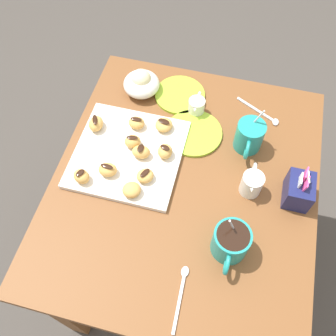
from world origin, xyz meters
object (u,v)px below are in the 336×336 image
sugar_caddy (299,190)px  saucer_lime_left (180,95)px  beignet_4 (145,176)px  beignet_0 (165,151)px  beignet_6 (141,152)px  coffee_mug_teal_left (249,136)px  beignet_2 (82,176)px  saucer_lime_right (194,133)px  beignet_8 (108,170)px  coffee_mug_teal_right (231,242)px  pastry_plate_square (128,154)px  chocolate_sauce_pitcher (197,106)px  ice_cream_bowl (141,83)px  beignet_3 (133,142)px  dining_table (183,202)px  beignet_7 (96,124)px  cream_pitcher_white (252,183)px  beignet_5 (164,125)px  beignet_1 (132,190)px

sugar_caddy → saucer_lime_left: size_ratio=0.64×
beignet_4 → beignet_0: bearing=159.6°
beignet_6 → coffee_mug_teal_left: bearing=112.5°
coffee_mug_teal_left → beignet_2: coffee_mug_teal_left is taller
sugar_caddy → beignet_4: (0.05, -0.42, -0.01)m
saucer_lime_right → beignet_4: beignet_4 is taller
saucer_lime_left → beignet_8: (0.35, -0.13, 0.03)m
coffee_mug_teal_right → beignet_0: 0.33m
pastry_plate_square → chocolate_sauce_pitcher: bearing=142.8°
beignet_0 → beignet_6: same height
coffee_mug_teal_left → ice_cream_bowl: 0.40m
beignet_3 → coffee_mug_teal_right: bearing=54.0°
beignet_2 → beignet_4: (-0.05, 0.17, -0.00)m
chocolate_sauce_pitcher → beignet_6: (0.21, -0.12, 0.00)m
dining_table → beignet_8: bearing=-80.0°
saucer_lime_right → beignet_3: bearing=-59.5°
beignet_6 → dining_table: bearing=73.6°
beignet_7 → beignet_8: 0.17m
saucer_lime_right → beignet_7: 0.30m
cream_pitcher_white → beignet_7: size_ratio=1.93×
saucer_lime_right → beignet_5: 0.10m
coffee_mug_teal_right → saucer_lime_left: size_ratio=0.87×
chocolate_sauce_pitcher → beignet_0: size_ratio=1.90×
beignet_5 → beignet_0: bearing=16.6°
dining_table → beignet_0: size_ratio=17.93×
saucer_lime_right → beignet_2: bearing=-47.5°
beignet_1 → sugar_caddy: bearing=103.6°
beignet_8 → coffee_mug_teal_left: bearing=118.7°
coffee_mug_teal_right → ice_cream_bowl: coffee_mug_teal_right is taller
ice_cream_bowl → saucer_lime_right: (0.13, 0.21, -0.03)m
beignet_3 → beignet_8: 0.12m
coffee_mug_teal_left → beignet_5: coffee_mug_teal_left is taller
beignet_3 → beignet_4: size_ratio=0.97×
dining_table → coffee_mug_teal_left: (-0.16, 0.15, 0.20)m
ice_cream_bowl → saucer_lime_left: (-0.01, 0.13, -0.03)m
beignet_8 → saucer_lime_right: bearing=135.2°
chocolate_sauce_pitcher → dining_table: bearing=5.1°
sugar_caddy → beignet_3: (-0.05, -0.49, -0.01)m
beignet_0 → beignet_6: size_ratio=0.91×
cream_pitcher_white → beignet_3: bearing=-98.5°
coffee_mug_teal_left → pastry_plate_square: bearing=-70.2°
coffee_mug_teal_right → beignet_5: bearing=-141.7°
beignet_8 → beignet_6: bearing=137.2°
cream_pitcher_white → beignet_4: bearing=-80.9°
coffee_mug_teal_left → saucer_lime_right: bearing=-91.4°
dining_table → beignet_1: 0.24m
beignet_3 → beignet_5: beignet_3 is taller
pastry_plate_square → dining_table: bearing=76.9°
coffee_mug_teal_left → beignet_1: 0.38m
cream_pitcher_white → beignet_4: 0.30m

